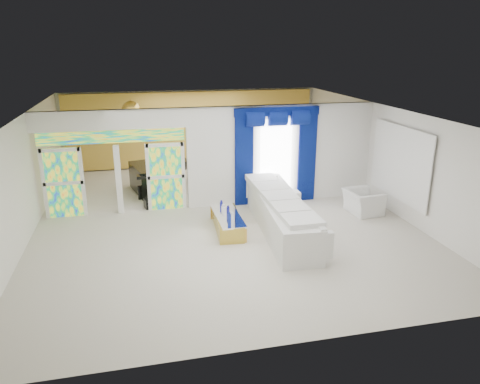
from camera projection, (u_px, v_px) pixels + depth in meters
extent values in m
plane|color=#B7AF9E|center=(220.00, 217.00, 13.06)|extent=(12.00, 12.00, 0.00)
cube|color=white|center=(283.00, 154.00, 13.98)|extent=(5.70, 0.18, 3.00)
cube|color=white|center=(111.00, 120.00, 12.53)|extent=(4.30, 0.18, 0.55)
cube|color=#994C3F|center=(64.00, 183.00, 12.76)|extent=(0.95, 0.04, 2.00)
cube|color=#994C3F|center=(166.00, 177.00, 13.37)|extent=(0.95, 0.04, 2.00)
cube|color=#994C3F|center=(112.00, 137.00, 12.68)|extent=(4.00, 0.05, 0.35)
cube|color=white|center=(276.00, 157.00, 13.85)|extent=(1.00, 0.02, 2.30)
cube|color=#030545|center=(244.00, 160.00, 13.62)|extent=(0.55, 0.10, 2.80)
cube|color=#030545|center=(307.00, 157.00, 14.05)|extent=(0.55, 0.10, 2.80)
cube|color=#030545|center=(277.00, 111.00, 13.39)|extent=(2.60, 0.12, 0.25)
cube|color=white|center=(400.00, 163.00, 12.71)|extent=(0.04, 2.70, 1.90)
cube|color=gold|center=(192.00, 129.00, 18.06)|extent=(9.70, 0.12, 2.90)
cube|color=silver|center=(280.00, 215.00, 11.99)|extent=(1.31, 4.64, 0.87)
cube|color=gold|center=(228.00, 223.00, 12.05)|extent=(0.76, 1.91, 0.42)
cube|color=white|center=(281.00, 199.00, 13.97)|extent=(1.17, 0.37, 0.39)
cylinder|color=silver|center=(272.00, 184.00, 13.76)|extent=(0.36, 0.36, 0.58)
imported|color=silver|center=(363.00, 202.00, 13.24)|extent=(0.99, 1.11, 0.68)
cube|color=black|center=(155.00, 178.00, 15.21)|extent=(1.71, 2.03, 0.89)
cube|color=black|center=(159.00, 202.00, 13.82)|extent=(0.90, 0.51, 0.28)
cube|color=#A58D52|center=(72.00, 179.00, 15.27)|extent=(0.62, 0.58, 0.82)
sphere|color=gold|center=(131.00, 110.00, 14.89)|extent=(0.60, 0.60, 0.60)
cylinder|color=white|center=(223.00, 209.00, 12.28)|extent=(0.11, 0.11, 0.13)
cylinder|color=#151893|center=(221.00, 205.00, 12.52)|extent=(0.08, 0.08, 0.17)
cylinder|color=navy|center=(228.00, 211.00, 11.96)|extent=(0.08, 0.08, 0.22)
cylinder|color=white|center=(232.00, 217.00, 11.72)|extent=(0.10, 0.10, 0.13)
cylinder|color=navy|center=(229.00, 218.00, 11.46)|extent=(0.09, 0.09, 0.23)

